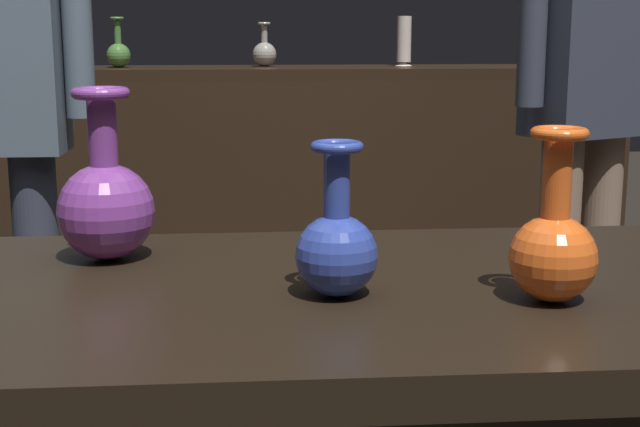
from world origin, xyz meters
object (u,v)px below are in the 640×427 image
(shelf_vase_right, at_px, (404,42))
(visitor_near_right, at_px, (588,70))
(vase_centerpiece, at_px, (337,245))
(vase_right_accent, at_px, (554,246))
(shelf_vase_center, at_px, (264,52))
(shelf_vase_left, at_px, (118,52))
(shelf_vase_far_right, at_px, (548,48))
(vase_left_accent, at_px, (106,203))

(shelf_vase_right, xyz_separation_m, visitor_near_right, (0.30, -1.07, -0.06))
(vase_centerpiece, xyz_separation_m, vase_right_accent, (0.26, -0.04, 0.01))
(vase_centerpiece, relative_size, shelf_vase_center, 1.21)
(shelf_vase_left, bearing_deg, shelf_vase_far_right, -0.56)
(shelf_vase_far_right, relative_size, visitor_near_right, 0.12)
(vase_left_accent, bearing_deg, shelf_vase_right, 69.31)
(vase_right_accent, relative_size, visitor_near_right, 0.12)
(vase_left_accent, relative_size, shelf_vase_left, 1.39)
(vase_right_accent, distance_m, shelf_vase_center, 2.36)
(shelf_vase_far_right, height_order, shelf_vase_left, shelf_vase_far_right)
(vase_left_accent, xyz_separation_m, shelf_vase_left, (-0.25, 2.02, 0.16))
(vase_centerpiece, bearing_deg, shelf_vase_center, 90.94)
(shelf_vase_center, height_order, shelf_vase_left, shelf_vase_left)
(shelf_vase_far_right, relative_size, shelf_vase_left, 1.14)
(vase_centerpiece, relative_size, shelf_vase_left, 1.09)
(shelf_vase_right, distance_m, shelf_vase_far_right, 0.53)
(shelf_vase_right, bearing_deg, vase_centerpiece, -101.80)
(vase_left_accent, distance_m, shelf_vase_far_right, 2.41)
(shelf_vase_right, relative_size, shelf_vase_left, 1.03)
(vase_centerpiece, height_order, shelf_vase_far_right, shelf_vase_far_right)
(shelf_vase_far_right, bearing_deg, shelf_vase_center, 176.15)
(vase_left_accent, xyz_separation_m, visitor_near_right, (1.10, 1.03, 0.14))
(shelf_vase_left, bearing_deg, vase_centerpiece, -75.99)
(vase_left_accent, bearing_deg, vase_right_accent, -23.98)
(vase_left_accent, height_order, shelf_vase_far_right, shelf_vase_far_right)
(shelf_vase_far_right, xyz_separation_m, visitor_near_right, (-0.22, -0.98, -0.03))
(vase_left_accent, xyz_separation_m, shelf_vase_center, (0.27, 2.08, 0.16))
(vase_centerpiece, height_order, vase_right_accent, vase_right_accent)
(vase_right_accent, relative_size, shelf_vase_center, 1.33)
(shelf_vase_right, bearing_deg, vase_right_accent, -95.41)
(vase_left_accent, bearing_deg, shelf_vase_left, 96.95)
(shelf_vase_center, bearing_deg, visitor_near_right, -51.80)
(shelf_vase_center, bearing_deg, vase_centerpiece, -89.06)
(shelf_vase_center, height_order, shelf_vase_far_right, shelf_vase_far_right)
(vase_left_accent, bearing_deg, visitor_near_right, 43.35)
(vase_centerpiece, height_order, shelf_vase_right, shelf_vase_right)
(shelf_vase_center, bearing_deg, vase_left_accent, -97.49)
(shelf_vase_right, height_order, shelf_vase_left, shelf_vase_right)
(shelf_vase_left, distance_m, visitor_near_right, 1.67)
(shelf_vase_right, bearing_deg, vase_left_accent, -110.69)
(shelf_vase_far_right, bearing_deg, visitor_near_right, -102.59)
(shelf_vase_right, xyz_separation_m, shelf_vase_left, (-1.04, -0.08, -0.03))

